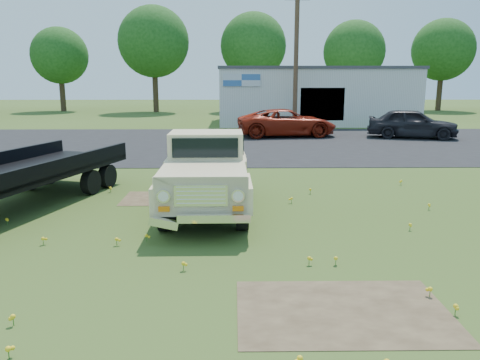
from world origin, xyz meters
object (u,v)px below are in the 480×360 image
Objects in this scene: vintage_pickup_truck at (207,171)px; dark_sedan at (412,124)px; flatbed_trailer at (19,168)px; red_pickup at (287,123)px.

vintage_pickup_truck is 1.13× the size of dark_sedan.
dark_sedan is at bearing 53.36° from vintage_pickup_truck.
flatbed_trailer reaches higher than red_pickup.
red_pickup is at bearing 76.66° from flatbed_trailer.
red_pickup is 7.00m from dark_sedan.
flatbed_trailer reaches higher than vintage_pickup_truck.
dark_sedan is at bearing -104.36° from red_pickup.
red_pickup is 1.16× the size of dark_sedan.
vintage_pickup_truck is 0.97× the size of red_pickup.
flatbed_trailer is at bearing 143.41° from red_pickup.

